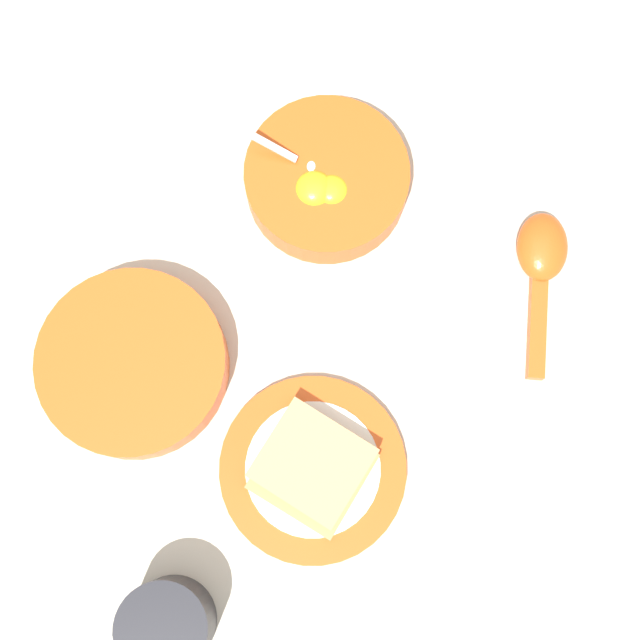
{
  "coord_description": "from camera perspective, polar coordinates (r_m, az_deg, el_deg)",
  "views": [
    {
      "loc": [
        -0.14,
        0.01,
        0.88
      ],
      "look_at": [
        0.04,
        0.03,
        0.02
      ],
      "focal_mm": 50.0,
      "sensor_mm": 36.0,
      "label": 1
    }
  ],
  "objects": [
    {
      "name": "ground_plane",
      "position": [
        0.89,
        1.8,
        -3.24
      ],
      "size": [
        3.0,
        3.0,
        0.0
      ],
      "primitive_type": "plane",
      "color": "beige"
    },
    {
      "name": "egg_bowl",
      "position": [
        0.92,
        0.42,
        8.97
      ],
      "size": [
        0.17,
        0.17,
        0.07
      ],
      "color": "#DB5119",
      "rests_on": "ground_plane"
    },
    {
      "name": "toast_plate",
      "position": [
        0.87,
        -0.46,
        -9.52
      ],
      "size": [
        0.18,
        0.18,
        0.01
      ],
      "color": "#DB5119",
      "rests_on": "ground_plane"
    },
    {
      "name": "toast_sandwich",
      "position": [
        0.86,
        -0.48,
        -9.41
      ],
      "size": [
        0.13,
        0.13,
        0.02
      ],
      "color": "tan",
      "rests_on": "toast_plate"
    },
    {
      "name": "soup_spoon",
      "position": [
        0.93,
        13.98,
        3.69
      ],
      "size": [
        0.17,
        0.05,
        0.03
      ],
      "color": "#DB5119",
      "rests_on": "ground_plane"
    },
    {
      "name": "congee_bowl",
      "position": [
        0.88,
        -11.87,
        -2.76
      ],
      "size": [
        0.18,
        0.18,
        0.04
      ],
      "color": "#DB5119",
      "rests_on": "ground_plane"
    },
    {
      "name": "drinking_cup",
      "position": [
        0.86,
        -9.79,
        -18.69
      ],
      "size": [
        0.08,
        0.08,
        0.07
      ],
      "color": "black",
      "rests_on": "ground_plane"
    }
  ]
}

